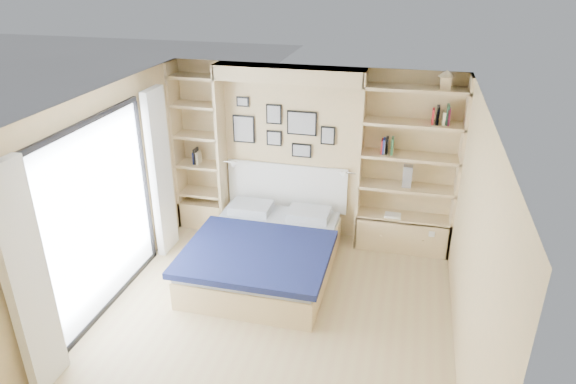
# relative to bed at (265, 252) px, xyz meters

# --- Properties ---
(ground) EXTENTS (4.50, 4.50, 0.00)m
(ground) POSITION_rel_bed_xyz_m (0.37, -1.05, -0.28)
(ground) COLOR tan
(ground) RESTS_ON ground
(room_shell) EXTENTS (4.50, 4.50, 4.50)m
(room_shell) POSITION_rel_bed_xyz_m (-0.02, 0.47, 0.80)
(room_shell) COLOR tan
(room_shell) RESTS_ON ground
(bed) EXTENTS (1.78, 2.29, 1.07)m
(bed) POSITION_rel_bed_xyz_m (0.00, 0.00, 0.00)
(bed) COLOR tan
(bed) RESTS_ON ground
(photo_gallery) EXTENTS (1.48, 0.02, 0.82)m
(photo_gallery) POSITION_rel_bed_xyz_m (-0.09, 1.17, 1.32)
(photo_gallery) COLOR black
(photo_gallery) RESTS_ON ground
(reading_lamps) EXTENTS (1.92, 0.12, 0.15)m
(reading_lamps) POSITION_rel_bed_xyz_m (0.07, 0.95, 0.82)
(reading_lamps) COLOR silver
(reading_lamps) RESTS_ON ground
(shelf_decor) EXTENTS (3.51, 0.23, 2.03)m
(shelf_decor) POSITION_rel_bed_xyz_m (1.47, 1.01, 1.41)
(shelf_decor) COLOR #A51E1E
(shelf_decor) RESTS_ON ground
(deck) EXTENTS (3.20, 4.00, 0.05)m
(deck) POSITION_rel_bed_xyz_m (-3.23, -1.05, -0.28)
(deck) COLOR #655B4A
(deck) RESTS_ON ground
(deck_chair) EXTENTS (0.51, 0.73, 0.67)m
(deck_chair) POSITION_rel_bed_xyz_m (-3.15, -0.46, 0.04)
(deck_chair) COLOR tan
(deck_chair) RESTS_ON ground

